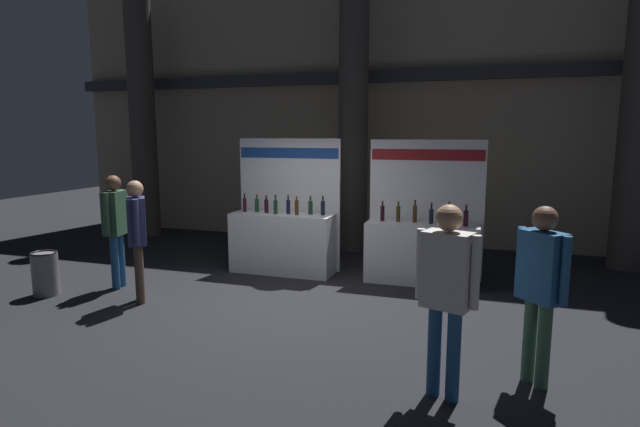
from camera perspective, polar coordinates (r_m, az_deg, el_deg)
The scene contains 9 objects.
ground_plane at distance 7.37m, azimuth -3.78°, elevation -10.08°, with size 28.78×28.78×0.00m, color black.
hall_colonnade at distance 11.31m, azimuth 4.78°, elevation 12.76°, with size 14.39×1.41×6.53m.
exhibitor_booth_0 at distance 8.90m, azimuth -4.11°, elevation -2.68°, with size 1.87×0.66×2.32m.
exhibitor_booth_1 at distance 8.44m, azimuth 11.37°, elevation -3.63°, with size 1.87×0.66×2.30m.
trash_bin at distance 8.71m, azimuth -28.37°, elevation -5.92°, with size 0.38×0.38×0.66m.
visitor_1 at distance 4.69m, azimuth 13.96°, elevation -7.55°, with size 0.56×0.37×1.79m.
visitor_2 at distance 5.23m, azimuth 23.47°, elevation -6.80°, with size 0.45×0.45×1.74m.
visitor_3 at distance 7.65m, azimuth -19.78°, elevation -1.75°, with size 0.42×0.45×1.75m.
visitor_4 at distance 8.48m, azimuth -21.91°, elevation -0.76°, with size 0.31×0.55×1.77m.
Camera 1 is at (2.61, -6.47, 2.39)m, focal length 28.61 mm.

